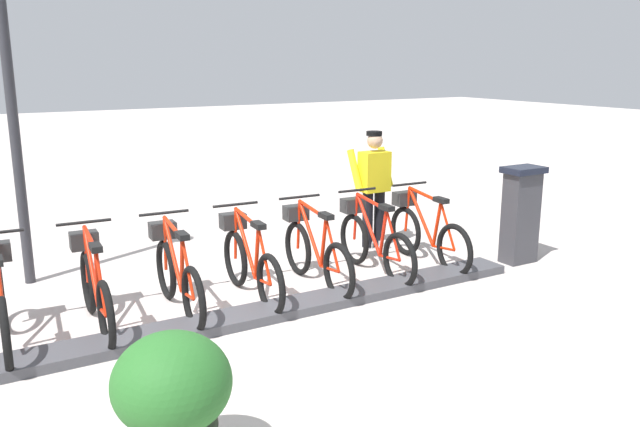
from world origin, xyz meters
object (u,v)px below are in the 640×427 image
object	(u,v)px
payment_kiosk	(521,213)
bike_docked_5	(95,287)
bike_docked_1	(373,241)
bike_docked_6	(2,302)
bike_docked_0	(425,232)
planter_bush	(173,398)
worker_near_rack	(374,185)
bike_docked_4	(177,273)
lamp_post	(6,53)
bike_docked_2	(314,250)
bike_docked_3	(249,261)

from	to	relation	value
payment_kiosk	bike_docked_5	size ratio (longest dim) A/B	0.74
bike_docked_1	bike_docked_6	size ratio (longest dim) A/B	1.00
bike_docked_0	planter_bush	bearing A→B (deg)	122.64
bike_docked_0	planter_bush	distance (m)	5.07
payment_kiosk	worker_near_rack	size ratio (longest dim) A/B	0.77
bike_docked_6	bike_docked_4	bearing A→B (deg)	-90.00
lamp_post	planter_bush	xyz separation A→B (m)	(-4.53, -0.34, -2.16)
bike_docked_0	planter_bush	world-z (taller)	bike_docked_0
bike_docked_1	lamp_post	bearing A→B (deg)	64.47
bike_docked_5	bike_docked_6	distance (m)	0.84
bike_docked_2	lamp_post	world-z (taller)	lamp_post
bike_docked_3	bike_docked_6	distance (m)	2.52
bike_docked_3	bike_docked_6	bearing A→B (deg)	90.00
bike_docked_4	worker_near_rack	world-z (taller)	worker_near_rack
bike_docked_3	worker_near_rack	distance (m)	2.60
bike_docked_2	bike_docked_6	size ratio (longest dim) A/B	1.00
bike_docked_6	planter_bush	bearing A→B (deg)	-164.34
bike_docked_1	lamp_post	xyz separation A→B (m)	(1.80, 3.77, 2.27)
payment_kiosk	bike_docked_4	size ratio (longest dim) A/B	0.74
bike_docked_5	planter_bush	world-z (taller)	bike_docked_5
bike_docked_6	planter_bush	distance (m)	2.84
worker_near_rack	planter_bush	size ratio (longest dim) A/B	1.71
bike_docked_3	worker_near_rack	bearing A→B (deg)	-67.49
bike_docked_6	worker_near_rack	distance (m)	5.00
payment_kiosk	worker_near_rack	bearing A→B (deg)	39.24
bike_docked_5	planter_bush	distance (m)	2.73
bike_docked_1	planter_bush	distance (m)	4.38
bike_docked_1	bike_docked_2	xyz separation A→B (m)	(0.00, 0.84, 0.00)
worker_near_rack	lamp_post	bearing A→B (deg)	79.55
bike_docked_5	planter_bush	size ratio (longest dim) A/B	1.77
bike_docked_0	bike_docked_2	bearing A→B (deg)	90.00
bike_docked_2	lamp_post	distance (m)	4.12
worker_near_rack	planter_bush	bearing A→B (deg)	132.07
lamp_post	bike_docked_1	bearing A→B (deg)	-115.53
bike_docked_5	worker_near_rack	distance (m)	4.18
bike_docked_2	bike_docked_4	xyz separation A→B (m)	(0.00, 1.68, 0.00)
payment_kiosk	bike_docked_3	size ratio (longest dim) A/B	0.74
bike_docked_4	lamp_post	distance (m)	3.16
lamp_post	payment_kiosk	bearing A→B (deg)	-112.52
bike_docked_6	lamp_post	size ratio (longest dim) A/B	0.41
bike_docked_2	worker_near_rack	size ratio (longest dim) A/B	1.04
bike_docked_0	bike_docked_1	world-z (taller)	same
bike_docked_1	worker_near_rack	bearing A→B (deg)	-34.97
worker_near_rack	bike_docked_2	bearing A→B (deg)	122.72
payment_kiosk	bike_docked_4	bearing A→B (deg)	82.70
worker_near_rack	bike_docked_6	bearing A→B (deg)	101.34
bike_docked_1	bike_docked_2	size ratio (longest dim) A/B	1.00
worker_near_rack	planter_bush	xyz separation A→B (m)	(-3.71, 4.11, -0.37)
bike_docked_3	bike_docked_4	xyz separation A→B (m)	(0.00, 0.84, 0.00)
bike_docked_5	planter_bush	bearing A→B (deg)	178.48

